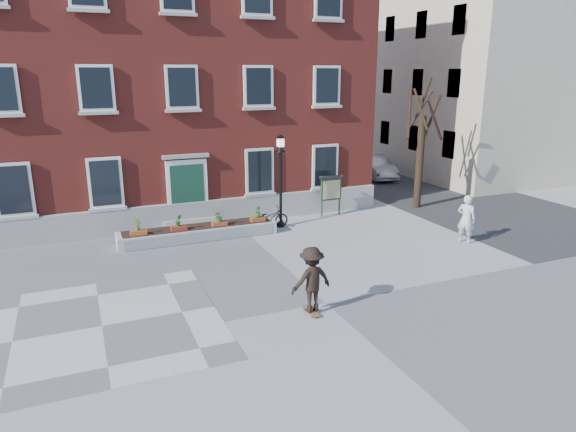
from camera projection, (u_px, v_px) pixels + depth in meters
name	position (u px, v px, depth m)	size (l,w,h in m)	color
ground	(326.00, 303.00, 14.67)	(100.00, 100.00, 0.00)	gray
checker_patch	(102.00, 326.00, 13.32)	(6.00, 6.00, 0.01)	slate
bicycle	(269.00, 218.00, 21.55)	(0.60, 1.73, 0.91)	black
parked_car	(376.00, 167.00, 31.90)	(1.45, 4.15, 1.37)	#B3B5B8
bystander	(466.00, 219.00, 19.64)	(0.69, 0.45, 1.90)	silver
brick_building	(160.00, 74.00, 24.63)	(18.40, 10.85, 12.60)	maroon
planter_assembly	(199.00, 232.00, 20.22)	(6.20, 1.12, 1.15)	beige
bare_tree	(420.00, 150.00, 24.37)	(1.83, 1.83, 6.16)	#2F2015
side_street	(427.00, 63.00, 37.02)	(15.20, 36.00, 14.50)	#343437
lamp_post	(281.00, 168.00, 21.24)	(0.40, 0.40, 3.93)	black
notice_board	(331.00, 189.00, 23.23)	(1.10, 0.16, 1.87)	#1B3724
skateboarder	(311.00, 280.00, 13.80)	(1.25, 0.80, 1.91)	brown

